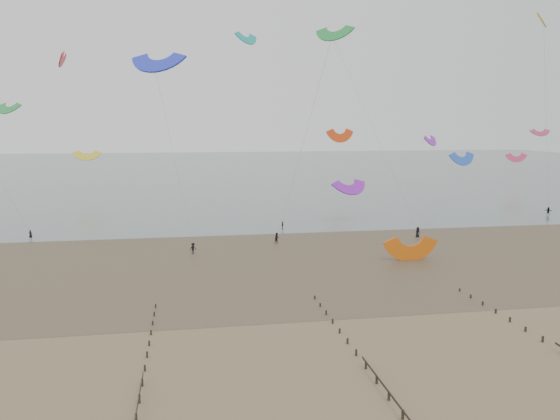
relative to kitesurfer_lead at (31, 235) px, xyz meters
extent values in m
plane|color=brown|center=(37.60, -52.49, -0.85)|extent=(500.00, 500.00, 0.00)
plane|color=#475654|center=(37.60, 147.51, -0.82)|extent=(500.00, 500.00, 0.00)
plane|color=#473A28|center=(37.60, -17.49, -0.83)|extent=(500.00, 500.00, 0.00)
ellipsoid|color=slate|center=(19.60, -30.49, -0.84)|extent=(23.60, 14.36, 0.01)
ellipsoid|color=slate|center=(49.60, -14.49, -0.84)|extent=(33.64, 18.32, 0.01)
ellipsoid|color=slate|center=(82.60, -22.49, -0.84)|extent=(19.65, 13.67, 0.01)
cube|color=black|center=(23.60, -64.17, -0.54)|extent=(0.16, 0.16, 0.71)
cube|color=black|center=(23.60, -61.54, -0.56)|extent=(0.16, 0.16, 0.68)
cube|color=black|center=(23.60, -58.91, -0.57)|extent=(0.16, 0.16, 0.65)
cube|color=black|center=(23.60, -56.28, -0.59)|extent=(0.16, 0.16, 0.62)
cube|color=black|center=(23.60, -53.65, -0.60)|extent=(0.16, 0.16, 0.59)
cube|color=black|center=(23.60, -51.02, -0.61)|extent=(0.16, 0.16, 0.57)
cube|color=black|center=(23.60, -48.39, -0.63)|extent=(0.16, 0.16, 0.54)
cube|color=black|center=(23.60, -45.75, -0.64)|extent=(0.16, 0.16, 0.51)
cube|color=black|center=(23.60, -43.12, -0.66)|extent=(0.16, 0.16, 0.48)
cube|color=black|center=(23.60, -40.49, -0.67)|extent=(0.16, 0.16, 0.45)
cube|color=black|center=(41.60, -66.81, -0.53)|extent=(0.16, 0.16, 0.74)
cube|color=black|center=(41.60, -64.17, -0.54)|extent=(0.16, 0.16, 0.71)
cube|color=black|center=(41.60, -61.54, -0.56)|extent=(0.16, 0.16, 0.68)
cube|color=black|center=(41.60, -58.91, -0.57)|extent=(0.16, 0.16, 0.65)
cube|color=black|center=(41.60, -56.28, -0.59)|extent=(0.16, 0.16, 0.62)
cube|color=black|center=(41.60, -53.65, -0.60)|extent=(0.16, 0.16, 0.59)
cube|color=black|center=(41.60, -51.02, -0.61)|extent=(0.16, 0.16, 0.57)
cube|color=black|center=(41.60, -48.39, -0.63)|extent=(0.16, 0.16, 0.54)
cube|color=black|center=(41.60, -45.75, -0.64)|extent=(0.16, 0.16, 0.51)
cube|color=black|center=(41.60, -43.12, -0.66)|extent=(0.16, 0.16, 0.48)
cube|color=black|center=(41.60, -40.49, -0.67)|extent=(0.16, 0.16, 0.45)
cube|color=black|center=(59.60, -56.28, -0.59)|extent=(0.16, 0.16, 0.62)
cube|color=black|center=(59.60, -53.65, -0.60)|extent=(0.16, 0.16, 0.59)
cube|color=black|center=(59.60, -51.02, -0.61)|extent=(0.16, 0.16, 0.57)
cube|color=black|center=(59.60, -48.39, -0.63)|extent=(0.16, 0.16, 0.54)
cube|color=black|center=(59.60, -45.75, -0.64)|extent=(0.16, 0.16, 0.51)
cube|color=black|center=(59.60, -43.12, -0.66)|extent=(0.16, 0.16, 0.48)
cube|color=black|center=(59.60, -40.49, -0.67)|extent=(0.16, 0.16, 0.45)
imported|color=black|center=(0.00, 0.00, 0.00)|extent=(0.66, 0.48, 1.69)
imported|color=black|center=(42.12, -10.29, 0.09)|extent=(1.10, 0.99, 1.86)
imported|color=black|center=(45.18, 1.81, -0.07)|extent=(0.41, 0.92, 1.55)
imported|color=black|center=(106.48, 8.55, 0.04)|extent=(1.55, 1.53, 1.78)
imported|color=black|center=(67.80, -9.35, 0.07)|extent=(0.90, 1.06, 1.84)
imported|color=black|center=(27.98, -15.59, 0.04)|extent=(1.32, 1.15, 1.77)
camera|label=1|loc=(27.49, -99.62, 19.19)|focal=35.00mm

